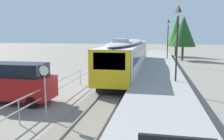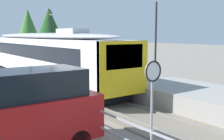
% 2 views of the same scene
% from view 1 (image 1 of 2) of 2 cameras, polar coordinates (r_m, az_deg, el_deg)
% --- Properties ---
extents(ground_plane, '(160.00, 160.00, 0.00)m').
position_cam_1_polar(ground_plane, '(20.94, -6.06, -3.03)').
color(ground_plane, gray).
extents(track_rails, '(3.20, 60.00, 0.14)m').
position_cam_1_polar(track_rails, '(20.27, 2.09, -3.28)').
color(track_rails, slate).
rests_on(track_rails, ground).
extents(commuter_train, '(2.82, 20.22, 3.74)m').
position_cam_1_polar(commuter_train, '(24.97, 3.93, 3.89)').
color(commuter_train, silver).
rests_on(commuter_train, track_rails).
extents(station_platform, '(3.90, 60.00, 0.90)m').
position_cam_1_polar(station_platform, '(19.96, 11.36, -2.42)').
color(station_platform, '#999691').
rests_on(station_platform, ground).
extents(platform_lamp_mid_platform, '(0.34, 0.34, 5.35)m').
position_cam_1_polar(platform_lamp_mid_platform, '(17.16, 15.69, 9.63)').
color(platform_lamp_mid_platform, '#232328').
rests_on(platform_lamp_mid_platform, station_platform).
extents(platform_lamp_far_end, '(0.34, 0.34, 5.35)m').
position_cam_1_polar(platform_lamp_far_end, '(32.89, 13.48, 9.17)').
color(platform_lamp_far_end, '#232328').
rests_on(platform_lamp_far_end, station_platform).
extents(speed_limit_sign, '(0.61, 0.10, 2.81)m').
position_cam_1_polar(speed_limit_sign, '(12.02, -16.12, -1.87)').
color(speed_limit_sign, '#9EA0A5').
rests_on(speed_limit_sign, ground).
extents(carpark_fence, '(0.06, 36.06, 1.25)m').
position_cam_1_polar(carpark_fence, '(11.98, -21.79, -8.17)').
color(carpark_fence, '#9EA0A5').
rests_on(carpark_fence, ground).
extents(parked_van_red, '(4.91, 1.96, 2.51)m').
position_cam_1_polar(parked_van_red, '(15.68, -22.42, -2.84)').
color(parked_van_red, red).
rests_on(parked_van_red, ground).
extents(tree_behind_carpark, '(3.99, 3.99, 7.10)m').
position_cam_1_polar(tree_behind_carpark, '(39.70, 17.00, 8.98)').
color(tree_behind_carpark, brown).
rests_on(tree_behind_carpark, ground).
extents(tree_behind_station_far, '(3.90, 3.90, 7.33)m').
position_cam_1_polar(tree_behind_station_far, '(46.14, 15.42, 8.93)').
color(tree_behind_station_far, brown).
rests_on(tree_behind_station_far, ground).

